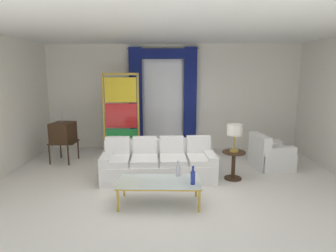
# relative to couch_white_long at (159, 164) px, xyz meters

# --- Properties ---
(ground_plane) EXTENTS (16.00, 16.00, 0.00)m
(ground_plane) POSITION_rel_couch_white_long_xyz_m (0.27, -0.53, -0.31)
(ground_plane) COLOR white
(wall_rear) EXTENTS (8.00, 0.12, 3.00)m
(wall_rear) POSITION_rel_couch_white_long_xyz_m (0.27, 2.53, 1.19)
(wall_rear) COLOR white
(wall_rear) RESTS_ON ground
(ceiling_slab) EXTENTS (8.00, 7.60, 0.04)m
(ceiling_slab) POSITION_rel_couch_white_long_xyz_m (0.27, 0.27, 2.71)
(ceiling_slab) COLOR white
(curtained_window) EXTENTS (2.00, 0.17, 2.70)m
(curtained_window) POSITION_rel_couch_white_long_xyz_m (0.01, 2.37, 1.44)
(curtained_window) COLOR white
(curtained_window) RESTS_ON ground
(couch_white_long) EXTENTS (2.40, 1.09, 0.86)m
(couch_white_long) POSITION_rel_couch_white_long_xyz_m (0.00, 0.00, 0.00)
(couch_white_long) COLOR white
(couch_white_long) RESTS_ON ground
(coffee_table) EXTENTS (1.38, 0.68, 0.41)m
(coffee_table) POSITION_rel_couch_white_long_xyz_m (0.07, -1.25, 0.07)
(coffee_table) COLOR silver
(coffee_table) RESTS_ON ground
(bottle_blue_decanter) EXTENTS (0.08, 0.08, 0.28)m
(bottle_blue_decanter) POSITION_rel_couch_white_long_xyz_m (0.39, -1.01, 0.21)
(bottle_blue_decanter) COLOR silver
(bottle_blue_decanter) RESTS_ON coffee_table
(bottle_crystal_tall) EXTENTS (0.08, 0.08, 0.32)m
(bottle_crystal_tall) POSITION_rel_couch_white_long_xyz_m (0.63, -1.40, 0.23)
(bottle_crystal_tall) COLOR navy
(bottle_crystal_tall) RESTS_ON coffee_table
(vintage_tv) EXTENTS (0.62, 0.64, 1.35)m
(vintage_tv) POSITION_rel_couch_white_long_xyz_m (-2.43, 1.10, 0.42)
(vintage_tv) COLOR #382314
(vintage_tv) RESTS_ON ground
(armchair_white) EXTENTS (0.94, 0.93, 0.80)m
(armchair_white) POSITION_rel_couch_white_long_xyz_m (2.56, 0.70, -0.02)
(armchair_white) COLOR white
(armchair_white) RESTS_ON ground
(stained_glass_divider) EXTENTS (0.95, 0.05, 2.20)m
(stained_glass_divider) POSITION_rel_couch_white_long_xyz_m (-1.05, 1.57, 0.75)
(stained_glass_divider) COLOR gold
(stained_glass_divider) RESTS_ON ground
(peacock_figurine) EXTENTS (0.44, 0.60, 0.50)m
(peacock_figurine) POSITION_rel_couch_white_long_xyz_m (-0.59, 1.17, -0.09)
(peacock_figurine) COLOR beige
(peacock_figurine) RESTS_ON ground
(round_side_table) EXTENTS (0.48, 0.48, 0.59)m
(round_side_table) POSITION_rel_couch_white_long_xyz_m (1.57, -0.06, 0.05)
(round_side_table) COLOR #382314
(round_side_table) RESTS_ON ground
(table_lamp_brass) EXTENTS (0.32, 0.32, 0.57)m
(table_lamp_brass) POSITION_rel_couch_white_long_xyz_m (1.57, -0.06, 0.72)
(table_lamp_brass) COLOR #B29338
(table_lamp_brass) RESTS_ON round_side_table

